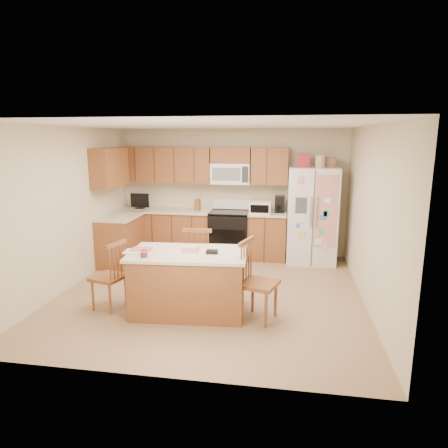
% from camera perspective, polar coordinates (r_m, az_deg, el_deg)
% --- Properties ---
extents(ground, '(4.50, 4.50, 0.00)m').
position_cam_1_polar(ground, '(6.20, -1.88, -9.79)').
color(ground, '#917157').
rests_on(ground, ground).
extents(room_shell, '(4.60, 4.60, 2.52)m').
position_cam_1_polar(room_shell, '(5.82, -1.97, 3.48)').
color(room_shell, beige).
rests_on(room_shell, ground).
extents(cabinetry, '(3.36, 1.56, 2.15)m').
position_cam_1_polar(cabinetry, '(7.86, -6.43, 1.78)').
color(cabinetry, brown).
rests_on(cabinetry, ground).
extents(stove, '(0.76, 0.65, 1.13)m').
position_cam_1_polar(stove, '(7.88, 0.83, -1.38)').
color(stove, black).
rests_on(stove, ground).
extents(refrigerator, '(0.90, 0.79, 2.04)m').
position_cam_1_polar(refrigerator, '(7.66, 12.47, 1.35)').
color(refrigerator, white).
rests_on(refrigerator, ground).
extents(island, '(1.64, 1.01, 0.94)m').
position_cam_1_polar(island, '(5.44, -5.07, -8.24)').
color(island, brown).
rests_on(island, ground).
extents(windsor_chair_left, '(0.49, 0.50, 0.96)m').
position_cam_1_polar(windsor_chair_left, '(5.74, -15.97, -7.28)').
color(windsor_chair_left, brown).
rests_on(windsor_chair_left, ground).
extents(windsor_chair_back, '(0.46, 0.44, 1.04)m').
position_cam_1_polar(windsor_chair_back, '(6.06, -3.49, -5.41)').
color(windsor_chair_back, brown).
rests_on(windsor_chair_back, ground).
extents(windsor_chair_right, '(0.55, 0.56, 1.06)m').
position_cam_1_polar(windsor_chair_right, '(5.20, 4.78, -8.36)').
color(windsor_chair_right, brown).
rests_on(windsor_chair_right, ground).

